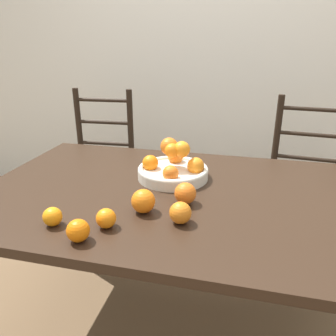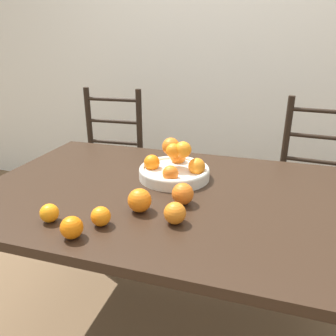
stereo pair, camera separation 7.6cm
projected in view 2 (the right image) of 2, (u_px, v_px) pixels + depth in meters
ground_plane at (168, 332)px, 1.58m from camera, size 12.00×12.00×0.00m
wall_back at (227, 42)px, 2.46m from camera, size 8.00×0.06×2.60m
dining_table at (168, 212)px, 1.34m from camera, size 1.51×0.98×0.75m
fruit_bowl at (175, 168)px, 1.42m from camera, size 0.31×0.31×0.17m
orange_loose_0 at (72, 228)px, 0.99m from camera, size 0.07×0.07×0.07m
orange_loose_1 at (101, 216)px, 1.05m from camera, size 0.06×0.06×0.06m
orange_loose_2 at (183, 194)px, 1.19m from camera, size 0.08×0.08×0.08m
orange_loose_3 at (140, 200)px, 1.14m from camera, size 0.08×0.08×0.08m
orange_loose_4 at (175, 213)px, 1.06m from camera, size 0.07×0.07×0.07m
orange_loose_5 at (49, 213)px, 1.08m from camera, size 0.06×0.06×0.06m
chair_left at (109, 168)px, 2.29m from camera, size 0.45×0.43×1.01m
chair_right at (313, 192)px, 1.93m from camera, size 0.45×0.43×1.01m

